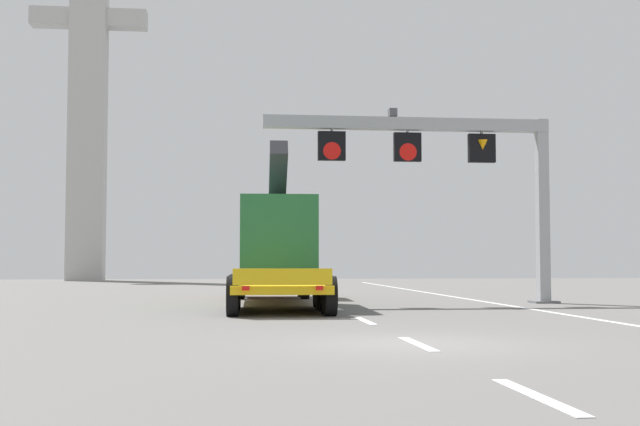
{
  "coord_description": "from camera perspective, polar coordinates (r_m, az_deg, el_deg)",
  "views": [
    {
      "loc": [
        -3.3,
        -15.09,
        1.52
      ],
      "look_at": [
        -0.28,
        12.39,
        3.12
      ],
      "focal_mm": 46.7,
      "sensor_mm": 36.0,
      "label": 1
    }
  ],
  "objects": [
    {
      "name": "overhead_lane_gantry",
      "position": [
        30.43,
        8.69,
        3.95
      ],
      "size": [
        10.65,
        0.9,
        6.99
      ],
      "color": "#9EA0A5",
      "rests_on": "ground"
    },
    {
      "name": "bridge_pylon_distant",
      "position": [
        69.17,
        -15.57,
        9.82
      ],
      "size": [
        9.0,
        2.0,
        33.41
      ],
      "color": "#B7B7B2",
      "rests_on": "ground"
    },
    {
      "name": "edge_line_right",
      "position": [
        28.74,
        13.12,
        -6.24
      ],
      "size": [
        0.2,
        63.0,
        0.01
      ],
      "primitive_type": "cube",
      "color": "silver",
      "rests_on": "ground"
    },
    {
      "name": "heavy_haul_truck_yellow",
      "position": [
        30.4,
        -3.11,
        -2.42
      ],
      "size": [
        3.36,
        14.12,
        5.3
      ],
      "color": "yellow",
      "rests_on": "ground"
    },
    {
      "name": "lane_markings",
      "position": [
        38.78,
        -1.17,
        -5.55
      ],
      "size": [
        0.2,
        61.61,
        0.01
      ],
      "color": "silver",
      "rests_on": "ground"
    },
    {
      "name": "ground",
      "position": [
        15.52,
        6.11,
        -8.91
      ],
      "size": [
        112.0,
        112.0,
        0.0
      ],
      "primitive_type": "plane",
      "color": "slate"
    }
  ]
}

